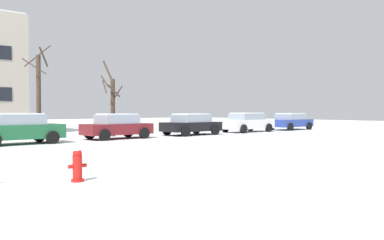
% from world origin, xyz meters
% --- Properties ---
extents(fire_hydrant, '(0.44, 0.30, 0.79)m').
position_xyz_m(fire_hydrant, '(1.48, -2.42, 0.40)').
color(fire_hydrant, red).
rests_on(fire_hydrant, ground).
extents(parked_car_green, '(4.16, 2.02, 1.52)m').
position_xyz_m(parked_car_green, '(3.74, 9.07, 0.77)').
color(parked_car_green, '#1E6038').
rests_on(parked_car_green, ground).
extents(parked_car_maroon, '(4.01, 2.00, 1.47)m').
position_xyz_m(parked_car_maroon, '(9.30, 9.19, 0.74)').
color(parked_car_maroon, maroon).
rests_on(parked_car_maroon, ground).
extents(parked_car_black, '(4.05, 2.17, 1.44)m').
position_xyz_m(parked_car_black, '(14.87, 9.04, 0.73)').
color(parked_car_black, black).
rests_on(parked_car_black, ground).
extents(parked_car_white, '(4.50, 2.06, 1.48)m').
position_xyz_m(parked_car_white, '(20.43, 8.98, 0.76)').
color(parked_car_white, white).
rests_on(parked_car_white, ground).
extents(parked_car_blue, '(4.25, 2.11, 1.41)m').
position_xyz_m(parked_car_blue, '(25.99, 8.99, 0.72)').
color(parked_car_blue, '#283D93').
rests_on(parked_car_blue, ground).
extents(tree_far_left, '(1.89, 1.90, 5.52)m').
position_xyz_m(tree_far_left, '(5.70, 11.72, 2.57)').
color(tree_far_left, '#423326').
rests_on(tree_far_left, ground).
extents(tree_far_mid, '(1.35, 1.28, 4.79)m').
position_xyz_m(tree_far_mid, '(10.18, 11.30, 2.13)').
color(tree_far_mid, '#423326').
rests_on(tree_far_mid, ground).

